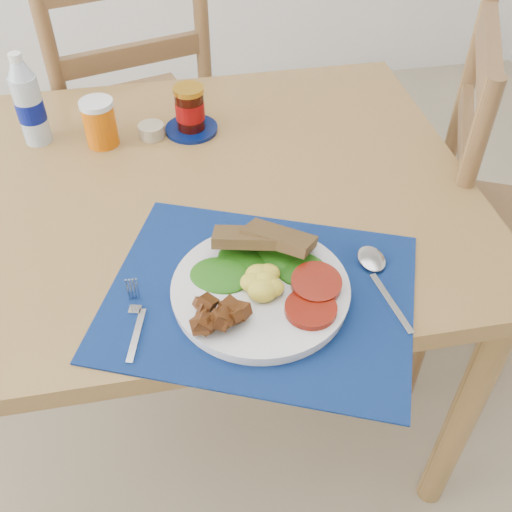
{
  "coord_description": "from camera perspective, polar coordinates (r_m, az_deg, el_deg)",
  "views": [
    {
      "loc": [
        0.08,
        -0.78,
        1.49
      ],
      "look_at": [
        0.21,
        -0.08,
        0.8
      ],
      "focal_mm": 42.0,
      "sensor_mm": 36.0,
      "label": 1
    }
  ],
  "objects": [
    {
      "name": "water_bottle",
      "position": [
        1.39,
        -20.8,
        13.36
      ],
      "size": [
        0.06,
        0.06,
        0.2
      ],
      "color": "#ADBFCC",
      "rests_on": "table"
    },
    {
      "name": "table",
      "position": [
        1.28,
        -11.83,
        2.95
      ],
      "size": [
        1.4,
        0.9,
        0.75
      ],
      "color": "brown",
      "rests_on": "ground"
    },
    {
      "name": "chair_end",
      "position": [
        1.55,
        22.37,
        5.46
      ],
      "size": [
        0.57,
        0.58,
        1.2
      ],
      "rotation": [
        0.0,
        0.0,
        1.14
      ],
      "color": "#52301D",
      "rests_on": "ground"
    },
    {
      "name": "spoon",
      "position": [
        1.04,
        11.42,
        -1.47
      ],
      "size": [
        0.05,
        0.2,
        0.01
      ],
      "rotation": [
        0.0,
        0.0,
        0.14
      ],
      "color": "#B2B5BA",
      "rests_on": "placemat"
    },
    {
      "name": "juice_glass",
      "position": [
        1.36,
        -14.63,
        12.07
      ],
      "size": [
        0.07,
        0.07,
        0.1
      ],
      "primitive_type": "cylinder",
      "color": "#CC5905",
      "rests_on": "table"
    },
    {
      "name": "ramekin",
      "position": [
        1.38,
        -9.92,
        11.66
      ],
      "size": [
        0.06,
        0.06,
        0.03
      ],
      "primitive_type": "cylinder",
      "color": "tan",
      "rests_on": "table"
    },
    {
      "name": "jam_on_saucer",
      "position": [
        1.37,
        -6.29,
        13.47
      ],
      "size": [
        0.12,
        0.12,
        0.11
      ],
      "color": "#041247",
      "rests_on": "table"
    },
    {
      "name": "ground",
      "position": [
        1.68,
        -8.16,
        -19.15
      ],
      "size": [
        4.0,
        4.0,
        0.0
      ],
      "primitive_type": "plane",
      "color": "tan",
      "rests_on": "ground"
    },
    {
      "name": "chair_far",
      "position": [
        1.86,
        -12.2,
        15.08
      ],
      "size": [
        0.56,
        0.54,
        1.24
      ],
      "rotation": [
        0.0,
        0.0,
        3.41
      ],
      "color": "#52301D",
      "rests_on": "ground"
    },
    {
      "name": "placemat",
      "position": [
        0.99,
        0.42,
        -3.74
      ],
      "size": [
        0.61,
        0.55,
        0.0
      ],
      "primitive_type": "cube",
      "rotation": [
        0.0,
        0.0,
        -0.39
      ],
      "color": "black",
      "rests_on": "table"
    },
    {
      "name": "breakfast_plate",
      "position": [
        0.97,
        0.14,
        -3.09
      ],
      "size": [
        0.29,
        0.29,
        0.07
      ],
      "rotation": [
        0.0,
        0.0,
        -0.37
      ],
      "color": "silver",
      "rests_on": "placemat"
    },
    {
      "name": "fork",
      "position": [
        0.97,
        -11.4,
        -5.87
      ],
      "size": [
        0.04,
        0.15,
        0.0
      ],
      "rotation": [
        0.0,
        0.0,
        -0.25
      ],
      "color": "#B2B5BA",
      "rests_on": "placemat"
    }
  ]
}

